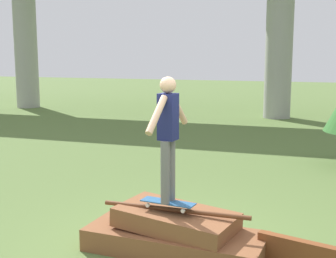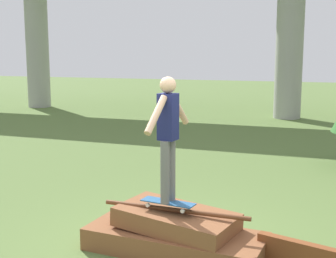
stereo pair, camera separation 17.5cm
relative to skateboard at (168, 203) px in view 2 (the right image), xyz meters
name	(u,v)px [view 2 (the right image)]	position (x,y,z in m)	size (l,w,h in m)	color
ground_plane	(175,252)	(0.09, 0.04, -0.69)	(80.00, 80.00, 0.00)	#567038
scrap_pile	(175,234)	(0.08, 0.06, -0.44)	(2.46, 1.20, 0.62)	brown
skateboard	(168,203)	(0.00, 0.00, 0.00)	(0.76, 0.31, 0.09)	#23517F
skater	(168,131)	(0.00, 0.00, 0.97)	(0.25, 1.13, 1.65)	slate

